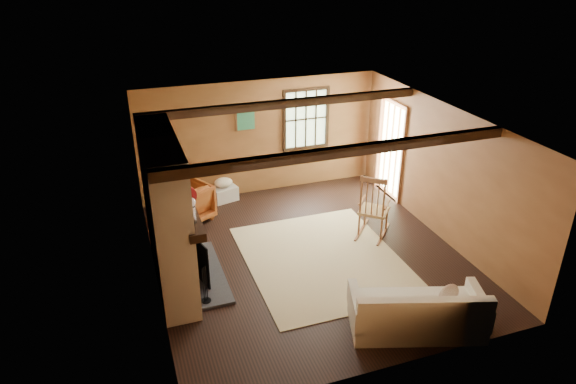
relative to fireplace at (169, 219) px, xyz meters
name	(u,v)px	position (x,y,z in m)	size (l,w,h in m)	color
ground	(307,255)	(2.23, 0.00, -1.10)	(5.50, 5.50, 0.00)	black
room_envelope	(316,159)	(2.45, 0.26, 0.53)	(5.02, 5.52, 2.44)	#935C34
fireplace	(169,219)	(0.00, 0.00, 0.00)	(1.02, 2.30, 2.40)	#B04A44
rug	(322,259)	(2.43, -0.20, -1.10)	(2.50, 3.00, 0.01)	#CBB287
rocking_chair	(373,210)	(3.60, 0.28, -0.60)	(0.91, 0.95, 1.20)	tan
sofa	(418,314)	(2.96, -2.25, -0.84)	(1.96, 1.31, 0.73)	white
firewood_pile	(174,201)	(0.35, 2.60, -0.99)	(0.62, 0.11, 0.23)	brown
laundry_basket	(224,193)	(1.36, 2.55, -0.95)	(0.50, 0.38, 0.30)	silver
basket_pillow	(223,183)	(1.36, 2.55, -0.71)	(0.38, 0.30, 0.19)	white
armchair	(187,203)	(0.52, 1.93, -0.74)	(0.79, 0.81, 0.74)	#BF6026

